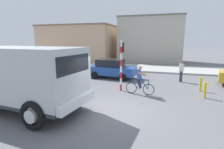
{
  "coord_description": "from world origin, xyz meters",
  "views": [
    {
      "loc": [
        2.19,
        -7.35,
        3.21
      ],
      "look_at": [
        -0.81,
        2.5,
        1.2
      ],
      "focal_mm": 28.5,
      "sensor_mm": 36.0,
      "label": 1
    }
  ],
  "objects_px": {
    "cyclist": "(140,80)",
    "bollard_near": "(205,90)",
    "car_red_near": "(112,68)",
    "car_far_side": "(43,68)",
    "truck_foreground": "(26,75)",
    "bollard_far": "(200,84)",
    "traffic_light_pole": "(121,58)",
    "pedestrian_near_kerb": "(181,71)"
  },
  "relations": [
    {
      "from": "cyclist",
      "to": "bollard_near",
      "type": "distance_m",
      "value": 3.64
    },
    {
      "from": "car_red_near",
      "to": "bollard_near",
      "type": "height_order",
      "value": "car_red_near"
    },
    {
      "from": "car_far_side",
      "to": "bollard_near",
      "type": "xyz_separation_m",
      "value": [
        12.19,
        -1.94,
        -0.37
      ]
    },
    {
      "from": "truck_foreground",
      "to": "cyclist",
      "type": "bearing_deg",
      "value": 42.06
    },
    {
      "from": "truck_foreground",
      "to": "car_far_side",
      "type": "xyz_separation_m",
      "value": [
        -4.1,
        6.35,
        -0.85
      ]
    },
    {
      "from": "car_far_side",
      "to": "bollard_far",
      "type": "xyz_separation_m",
      "value": [
        12.19,
        -0.54,
        -0.37
      ]
    },
    {
      "from": "truck_foreground",
      "to": "car_red_near",
      "type": "distance_m",
      "value": 8.21
    },
    {
      "from": "truck_foreground",
      "to": "car_far_side",
      "type": "relative_size",
      "value": 1.33
    },
    {
      "from": "truck_foreground",
      "to": "bollard_near",
      "type": "xyz_separation_m",
      "value": [
        8.09,
        4.41,
        -1.22
      ]
    },
    {
      "from": "bollard_far",
      "to": "car_red_near",
      "type": "bearing_deg",
      "value": 161.36
    },
    {
      "from": "traffic_light_pole",
      "to": "pedestrian_near_kerb",
      "type": "distance_m",
      "value": 5.42
    },
    {
      "from": "traffic_light_pole",
      "to": "car_red_near",
      "type": "relative_size",
      "value": 0.78
    },
    {
      "from": "cyclist",
      "to": "car_red_near",
      "type": "distance_m",
      "value": 4.96
    },
    {
      "from": "car_red_near",
      "to": "bollard_near",
      "type": "bearing_deg",
      "value": -28.83
    },
    {
      "from": "traffic_light_pole",
      "to": "car_red_near",
      "type": "xyz_separation_m",
      "value": [
        -1.71,
        3.47,
        -1.25
      ]
    },
    {
      "from": "truck_foreground",
      "to": "car_far_side",
      "type": "distance_m",
      "value": 7.6
    },
    {
      "from": "truck_foreground",
      "to": "car_red_near",
      "type": "height_order",
      "value": "truck_foreground"
    },
    {
      "from": "truck_foreground",
      "to": "cyclist",
      "type": "xyz_separation_m",
      "value": [
        4.49,
        4.05,
        -0.8
      ]
    },
    {
      "from": "car_red_near",
      "to": "pedestrian_near_kerb",
      "type": "distance_m",
      "value": 5.57
    },
    {
      "from": "pedestrian_near_kerb",
      "to": "car_red_near",
      "type": "bearing_deg",
      "value": -178.5
    },
    {
      "from": "bollard_far",
      "to": "car_far_side",
      "type": "bearing_deg",
      "value": 177.48
    },
    {
      "from": "cyclist",
      "to": "bollard_far",
      "type": "xyz_separation_m",
      "value": [
        3.6,
        1.76,
        -0.41
      ]
    },
    {
      "from": "cyclist",
      "to": "pedestrian_near_kerb",
      "type": "xyz_separation_m",
      "value": [
        2.6,
        4.12,
        -0.02
      ]
    },
    {
      "from": "car_far_side",
      "to": "pedestrian_near_kerb",
      "type": "xyz_separation_m",
      "value": [
        11.18,
        1.83,
        0.03
      ]
    },
    {
      "from": "truck_foreground",
      "to": "cyclist",
      "type": "distance_m",
      "value": 6.1
    },
    {
      "from": "car_far_side",
      "to": "traffic_light_pole",
      "type": "bearing_deg",
      "value": -13.69
    },
    {
      "from": "pedestrian_near_kerb",
      "to": "bollard_far",
      "type": "height_order",
      "value": "pedestrian_near_kerb"
    },
    {
      "from": "cyclist",
      "to": "traffic_light_pole",
      "type": "distance_m",
      "value": 1.82
    },
    {
      "from": "truck_foreground",
      "to": "bollard_far",
      "type": "relative_size",
      "value": 6.25
    },
    {
      "from": "cyclist",
      "to": "car_red_near",
      "type": "bearing_deg",
      "value": 126.76
    },
    {
      "from": "traffic_light_pole",
      "to": "bollard_far",
      "type": "bearing_deg",
      "value": 14.41
    },
    {
      "from": "car_red_near",
      "to": "car_far_side",
      "type": "bearing_deg",
      "value": -163.34
    },
    {
      "from": "truck_foreground",
      "to": "traffic_light_pole",
      "type": "distance_m",
      "value": 5.6
    },
    {
      "from": "bollard_near",
      "to": "cyclist",
      "type": "bearing_deg",
      "value": -174.3
    },
    {
      "from": "truck_foreground",
      "to": "traffic_light_pole",
      "type": "height_order",
      "value": "traffic_light_pole"
    },
    {
      "from": "truck_foreground",
      "to": "car_far_side",
      "type": "bearing_deg",
      "value": 122.84
    },
    {
      "from": "truck_foreground",
      "to": "car_red_near",
      "type": "xyz_separation_m",
      "value": [
        1.52,
        8.03,
        -0.85
      ]
    },
    {
      "from": "cyclist",
      "to": "car_far_side",
      "type": "xyz_separation_m",
      "value": [
        -8.59,
        2.3,
        -0.05
      ]
    },
    {
      "from": "cyclist",
      "to": "traffic_light_pole",
      "type": "xyz_separation_m",
      "value": [
        -1.26,
        0.51,
        1.2
      ]
    },
    {
      "from": "pedestrian_near_kerb",
      "to": "bollard_far",
      "type": "distance_m",
      "value": 2.6
    },
    {
      "from": "pedestrian_near_kerb",
      "to": "truck_foreground",
      "type": "bearing_deg",
      "value": -130.94
    },
    {
      "from": "truck_foreground",
      "to": "car_far_side",
      "type": "height_order",
      "value": "truck_foreground"
    }
  ]
}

